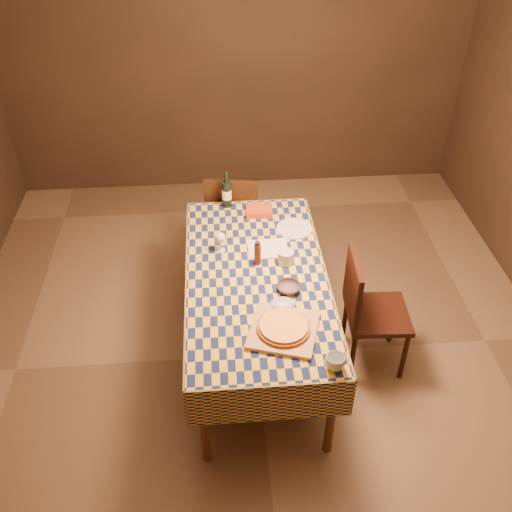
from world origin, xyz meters
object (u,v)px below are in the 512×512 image
object	(u,v)px
dining_table	(257,285)
chair_right	(367,307)
bowl	(289,288)
white_plate	(294,229)
chair_far	(233,216)
cutting_board	(283,330)
wine_bottle	(227,193)
pizza	(284,327)

from	to	relation	value
dining_table	chair_right	bearing A→B (deg)	-7.43
bowl	white_plate	distance (m)	0.68
chair_far	chair_right	size ratio (longest dim) A/B	1.00
cutting_board	bowl	xyz separation A→B (m)	(0.08, 0.36, 0.01)
bowl	wine_bottle	size ratio (longest dim) A/B	0.50
dining_table	pizza	size ratio (longest dim) A/B	5.15
wine_bottle	white_plate	xyz separation A→B (m)	(0.48, -0.36, -0.10)
dining_table	chair_far	size ratio (longest dim) A/B	1.98
cutting_board	chair_right	distance (m)	0.80
dining_table	pizza	world-z (taller)	pizza
wine_bottle	white_plate	bearing A→B (deg)	-36.81
white_plate	chair_far	bearing A→B (deg)	126.75
pizza	chair_right	distance (m)	0.81
white_plate	chair_far	xyz separation A→B (m)	(-0.43, 0.57, -0.25)
bowl	white_plate	size ratio (longest dim) A/B	0.58
cutting_board	wine_bottle	bearing A→B (deg)	101.33
pizza	bowl	distance (m)	0.36
wine_bottle	bowl	bearing A→B (deg)	-71.01
cutting_board	wine_bottle	size ratio (longest dim) A/B	1.29
cutting_board	chair_far	world-z (taller)	chair_far
pizza	wine_bottle	size ratio (longest dim) A/B	1.19
dining_table	cutting_board	size ratio (longest dim) A/B	4.76
wine_bottle	chair_far	bearing A→B (deg)	76.80
wine_bottle	chair_far	world-z (taller)	wine_bottle
chair_far	dining_table	bearing A→B (deg)	-84.21
cutting_board	pizza	xyz separation A→B (m)	(0.00, 0.00, 0.03)
white_plate	cutting_board	bearing A→B (deg)	-101.25
bowl	chair_far	size ratio (longest dim) A/B	0.16
dining_table	chair_right	xyz separation A→B (m)	(0.75, -0.10, -0.17)
white_plate	chair_far	size ratio (longest dim) A/B	0.28
dining_table	wine_bottle	world-z (taller)	wine_bottle
dining_table	white_plate	size ratio (longest dim) A/B	7.06
dining_table	white_plate	distance (m)	0.60
pizza	wine_bottle	bearing A→B (deg)	101.33
pizza	chair_far	bearing A→B (deg)	98.06
pizza	chair_right	size ratio (longest dim) A/B	0.38
wine_bottle	cutting_board	bearing A→B (deg)	-78.67
bowl	white_plate	xyz separation A→B (m)	(0.13, 0.66, -0.02)
dining_table	cutting_board	bearing A→B (deg)	-77.30
bowl	chair_right	distance (m)	0.62
white_plate	chair_right	size ratio (longest dim) A/B	0.28
wine_bottle	chair_far	xyz separation A→B (m)	(0.05, 0.22, -0.36)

